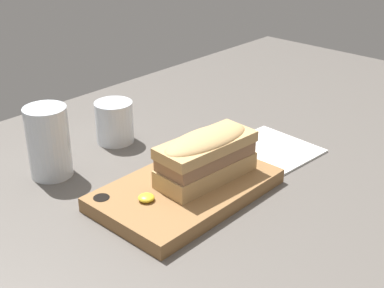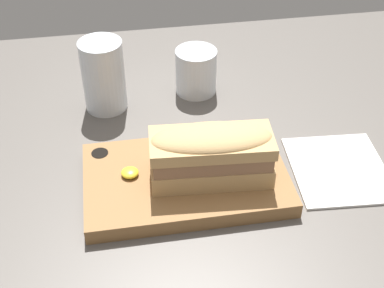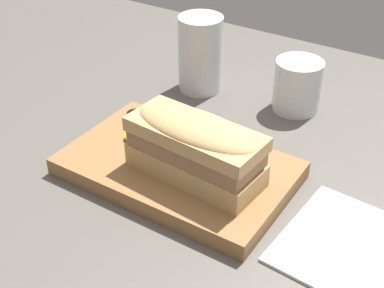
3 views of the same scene
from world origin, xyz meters
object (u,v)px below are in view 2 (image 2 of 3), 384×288
Objects in this scene: wine_glass at (196,72)px; napkin at (339,169)px; water_glass at (104,80)px; sandwich at (211,152)px; serving_board at (185,179)px.

wine_glass is 30.92cm from napkin.
water_glass is 16.54cm from wine_glass.
sandwich reaches higher than napkin.
wine_glass reaches higher than napkin.
serving_board is 25.39cm from wine_glass.
napkin is at bearing -1.41° from serving_board.
serving_board is 23.51cm from napkin.
serving_board is 1.75× the size of napkin.
serving_board is at bearing 178.59° from napkin.
sandwich reaches higher than wine_glass.
water_glass reaches higher than wine_glass.
wine_glass reaches higher than serving_board.
sandwich is 27.33cm from water_glass.
napkin is (23.48, -0.58, -1.01)cm from serving_board.
water_glass is at bearing 120.77° from sandwich.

